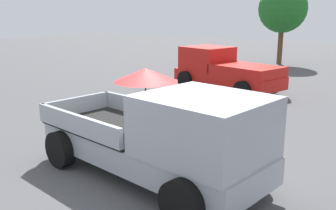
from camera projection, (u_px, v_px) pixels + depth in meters
name	position (u px, v px, depth m)	size (l,w,h in m)	color
ground_plane	(149.00, 175.00, 7.79)	(80.00, 80.00, 0.00)	#4C4C4F
pickup_truck_main	(166.00, 136.00, 7.26)	(5.30, 2.97, 2.17)	black
pickup_truck_red	(224.00, 70.00, 16.15)	(5.11, 3.21, 1.80)	black
tree_by_lot	(283.00, 9.00, 23.73)	(3.04, 3.04, 5.03)	brown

